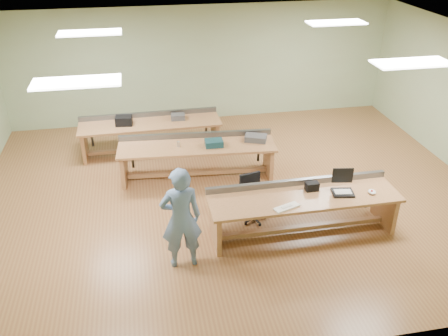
{
  "coord_description": "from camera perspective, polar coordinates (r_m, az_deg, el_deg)",
  "views": [
    {
      "loc": [
        -1.67,
        -8.01,
        5.05
      ],
      "look_at": [
        -0.28,
        -0.6,
        0.92
      ],
      "focal_mm": 38.0,
      "sensor_mm": 36.0,
      "label": 1
    }
  ],
  "objects": [
    {
      "name": "floor",
      "position": [
        9.61,
        0.96,
        -2.98
      ],
      "size": [
        10.0,
        10.0,
        0.0
      ],
      "primitive_type": "plane",
      "color": "brown",
      "rests_on": "ground"
    },
    {
      "name": "ceiling",
      "position": [
        8.43,
        1.13,
        14.64
      ],
      "size": [
        10.0,
        10.0,
        0.0
      ],
      "primitive_type": "plane",
      "color": "silver",
      "rests_on": "wall_back"
    },
    {
      "name": "wall_back",
      "position": [
        12.63,
        -2.68,
        12.36
      ],
      "size": [
        10.0,
        0.04,
        3.0
      ],
      "primitive_type": "cube",
      "color": "#97B186",
      "rests_on": "floor"
    },
    {
      "name": "wall_front",
      "position": [
        5.61,
        9.41,
        -11.03
      ],
      "size": [
        10.0,
        0.04,
        3.0
      ],
      "primitive_type": "cube",
      "color": "#97B186",
      "rests_on": "floor"
    },
    {
      "name": "fluor_panels",
      "position": [
        8.44,
        1.13,
        14.44
      ],
      "size": [
        6.2,
        3.5,
        0.03
      ],
      "color": "white",
      "rests_on": "ceiling"
    },
    {
      "name": "workbench_front",
      "position": [
        8.32,
        9.46,
        -4.32
      ],
      "size": [
        3.3,
        0.9,
        0.86
      ],
      "rotation": [
        0.0,
        0.0,
        0.01
      ],
      "color": "#B6784D",
      "rests_on": "floor"
    },
    {
      "name": "workbench_mid",
      "position": [
        9.96,
        -3.28,
        1.89
      ],
      "size": [
        3.31,
        1.11,
        0.86
      ],
      "rotation": [
        0.0,
        0.0,
        -0.07
      ],
      "color": "#B6784D",
      "rests_on": "floor"
    },
    {
      "name": "workbench_back",
      "position": [
        11.14,
        -8.83,
        4.61
      ],
      "size": [
        3.24,
        0.91,
        0.86
      ],
      "rotation": [
        0.0,
        0.0,
        0.01
      ],
      "color": "#B6784D",
      "rests_on": "floor"
    },
    {
      "name": "person",
      "position": [
        7.34,
        -5.19,
        -6.06
      ],
      "size": [
        0.66,
        0.45,
        1.76
      ],
      "primitive_type": "imported",
      "rotation": [
        0.0,
        0.0,
        3.19
      ],
      "color": "slate",
      "rests_on": "floor"
    },
    {
      "name": "laptop_base",
      "position": [
        8.39,
        14.1,
        -2.91
      ],
      "size": [
        0.4,
        0.35,
        0.04
      ],
      "primitive_type": "cube",
      "rotation": [
        0.0,
        0.0,
        -0.16
      ],
      "color": "black",
      "rests_on": "workbench_front"
    },
    {
      "name": "laptop_screen",
      "position": [
        8.38,
        14.08,
        -0.87
      ],
      "size": [
        0.36,
        0.08,
        0.28
      ],
      "primitive_type": "cube",
      "rotation": [
        0.0,
        0.0,
        -0.16
      ],
      "color": "black",
      "rests_on": "laptop_base"
    },
    {
      "name": "keyboard",
      "position": [
        7.84,
        7.55,
        -4.7
      ],
      "size": [
        0.47,
        0.29,
        0.03
      ],
      "primitive_type": "cube",
      "rotation": [
        0.0,
        0.0,
        0.35
      ],
      "color": "white",
      "rests_on": "workbench_front"
    },
    {
      "name": "trackball_mouse",
      "position": [
        8.53,
        17.38,
        -2.75
      ],
      "size": [
        0.17,
        0.19,
        0.07
      ],
      "primitive_type": "ellipsoid",
      "rotation": [
        0.0,
        0.0,
        0.34
      ],
      "color": "white",
      "rests_on": "workbench_front"
    },
    {
      "name": "camera_bag",
      "position": [
        8.35,
        10.54,
        -2.19
      ],
      "size": [
        0.23,
        0.15,
        0.15
      ],
      "primitive_type": "cube",
      "rotation": [
        0.0,
        0.0,
        0.04
      ],
      "color": "black",
      "rests_on": "workbench_front"
    },
    {
      "name": "task_chair",
      "position": [
        8.69,
        3.49,
        -4.31
      ],
      "size": [
        0.57,
        0.57,
        0.88
      ],
      "rotation": [
        0.0,
        0.0,
        0.22
      ],
      "color": "black",
      "rests_on": "floor"
    },
    {
      "name": "parts_bin_teal",
      "position": [
        9.77,
        -1.22,
        3.03
      ],
      "size": [
        0.37,
        0.28,
        0.13
      ],
      "primitive_type": "cube",
      "rotation": [
        0.0,
        0.0,
        -0.02
      ],
      "color": "#12343B",
      "rests_on": "workbench_mid"
    },
    {
      "name": "parts_bin_grey",
      "position": [
        10.02,
        3.85,
        3.62
      ],
      "size": [
        0.52,
        0.43,
        0.12
      ],
      "primitive_type": "cube",
      "rotation": [
        0.0,
        0.0,
        -0.38
      ],
      "color": "#3C3C3F",
      "rests_on": "workbench_mid"
    },
    {
      "name": "mug",
      "position": [
        9.82,
        -1.6,
        3.09
      ],
      "size": [
        0.16,
        0.16,
        0.11
      ],
      "primitive_type": "imported",
      "rotation": [
        0.0,
        0.0,
        -0.17
      ],
      "color": "#3C3C3F",
      "rests_on": "workbench_mid"
    },
    {
      "name": "drinks_can",
      "position": [
        9.79,
        -5.52,
        2.88
      ],
      "size": [
        0.08,
        0.08,
        0.11
      ],
      "primitive_type": "cylinder",
      "rotation": [
        0.0,
        0.0,
        0.36
      ],
      "color": "silver",
      "rests_on": "workbench_mid"
    },
    {
      "name": "storage_box_back",
      "position": [
        10.98,
        -11.96,
        5.6
      ],
      "size": [
        0.39,
        0.3,
        0.21
      ],
      "primitive_type": "cube",
      "rotation": [
        0.0,
        0.0,
        -0.11
      ],
      "color": "black",
      "rests_on": "workbench_back"
    },
    {
      "name": "tray_back",
      "position": [
        11.11,
        -5.57,
        6.15
      ],
      "size": [
        0.33,
        0.25,
        0.13
      ],
      "primitive_type": "cube",
      "rotation": [
        0.0,
        0.0,
        -0.04
      ],
      "color": "#3C3C3F",
      "rests_on": "workbench_back"
    }
  ]
}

